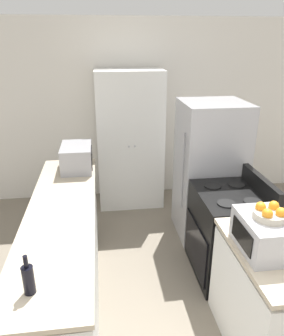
% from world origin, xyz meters
% --- Properties ---
extents(wall_back, '(7.00, 0.06, 2.60)m').
position_xyz_m(wall_back, '(0.00, 3.58, 1.30)').
color(wall_back, silver).
rests_on(wall_back, ground_plane).
extents(counter_left, '(0.60, 2.58, 0.91)m').
position_xyz_m(counter_left, '(-0.80, 1.39, 0.44)').
color(counter_left, silver).
rests_on(counter_left, ground_plane).
extents(counter_right, '(0.60, 0.98, 0.91)m').
position_xyz_m(counter_right, '(0.80, 0.59, 0.44)').
color(counter_right, silver).
rests_on(counter_right, ground_plane).
extents(pantry_cabinet, '(0.92, 0.60, 1.94)m').
position_xyz_m(pantry_cabinet, '(-0.01, 3.24, 0.97)').
color(pantry_cabinet, white).
rests_on(pantry_cabinet, ground_plane).
extents(stove, '(0.66, 0.80, 1.07)m').
position_xyz_m(stove, '(0.82, 1.50, 0.47)').
color(stove, black).
rests_on(stove, ground_plane).
extents(refrigerator, '(0.75, 0.71, 1.66)m').
position_xyz_m(refrigerator, '(0.86, 2.29, 0.83)').
color(refrigerator, '#A3A3A8').
rests_on(refrigerator, ground_plane).
extents(microwave, '(0.35, 0.50, 0.28)m').
position_xyz_m(microwave, '(-0.70, 2.36, 1.05)').
color(microwave, '#939399').
rests_on(microwave, counter_left).
extents(wine_bottle, '(0.07, 0.07, 0.26)m').
position_xyz_m(wine_bottle, '(-0.88, 0.39, 1.01)').
color(wine_bottle, black).
rests_on(wine_bottle, counter_left).
extents(toaster_oven, '(0.33, 0.45, 0.26)m').
position_xyz_m(toaster_oven, '(0.69, 0.61, 1.04)').
color(toaster_oven, '#B2B2B7').
rests_on(toaster_oven, counter_right).
extents(fruit_bowl, '(0.23, 0.23, 0.10)m').
position_xyz_m(fruit_bowl, '(0.71, 0.61, 1.21)').
color(fruit_bowl, '#B2A893').
rests_on(fruit_bowl, toaster_oven).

